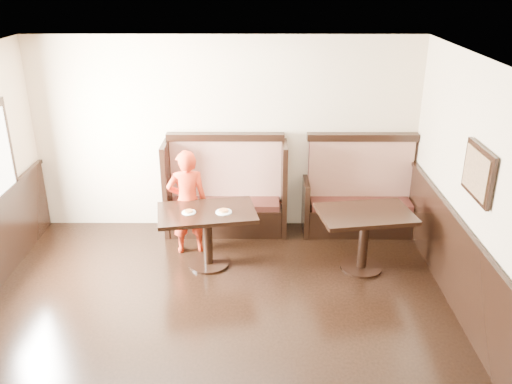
{
  "coord_description": "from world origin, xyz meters",
  "views": [
    {
      "loc": [
        0.47,
        -3.96,
        3.65
      ],
      "look_at": [
        0.44,
        2.35,
        1.0
      ],
      "focal_mm": 38.0,
      "sensor_mm": 36.0,
      "label": 1
    }
  ],
  "objects_px": {
    "table_main": "(207,224)",
    "table_neighbor": "(364,227)",
    "booth_neighbor": "(359,200)",
    "child": "(187,202)",
    "booth_main": "(226,197)"
  },
  "relations": [
    {
      "from": "table_main",
      "to": "table_neighbor",
      "type": "bearing_deg",
      "value": -12.33
    },
    {
      "from": "booth_neighbor",
      "to": "child",
      "type": "distance_m",
      "value": 2.53
    },
    {
      "from": "booth_main",
      "to": "table_neighbor",
      "type": "relative_size",
      "value": 1.39
    },
    {
      "from": "table_main",
      "to": "child",
      "type": "relative_size",
      "value": 0.92
    },
    {
      "from": "table_neighbor",
      "to": "child",
      "type": "distance_m",
      "value": 2.34
    },
    {
      "from": "booth_main",
      "to": "table_main",
      "type": "bearing_deg",
      "value": -100.02
    },
    {
      "from": "table_main",
      "to": "table_neighbor",
      "type": "relative_size",
      "value": 1.07
    },
    {
      "from": "booth_main",
      "to": "booth_neighbor",
      "type": "relative_size",
      "value": 1.06
    },
    {
      "from": "booth_neighbor",
      "to": "table_neighbor",
      "type": "xyz_separation_m",
      "value": [
        -0.14,
        -1.12,
        0.12
      ]
    },
    {
      "from": "child",
      "to": "booth_main",
      "type": "bearing_deg",
      "value": -136.76
    },
    {
      "from": "booth_main",
      "to": "child",
      "type": "bearing_deg",
      "value": -125.83
    },
    {
      "from": "table_neighbor",
      "to": "child",
      "type": "relative_size",
      "value": 0.86
    },
    {
      "from": "booth_main",
      "to": "table_neighbor",
      "type": "bearing_deg",
      "value": -31.73
    },
    {
      "from": "booth_main",
      "to": "child",
      "type": "height_order",
      "value": "child"
    },
    {
      "from": "booth_neighbor",
      "to": "table_neighbor",
      "type": "distance_m",
      "value": 1.13
    }
  ]
}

